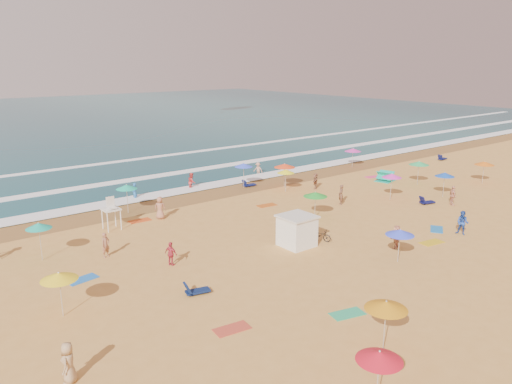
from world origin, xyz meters
TOP-DOWN VIEW (x-y plane):
  - ground at (0.00, 0.00)m, footprint 220.00×220.00m
  - ocean at (0.00, 84.00)m, footprint 220.00×140.00m
  - wet_sand at (0.00, 12.50)m, footprint 220.00×220.00m
  - surf_foam at (0.00, 21.32)m, footprint 200.00×18.70m
  - cabana at (-0.39, -2.31)m, footprint 2.00×2.00m
  - cabana_roof at (-0.39, -2.31)m, footprint 2.20×2.20m
  - bicycle at (1.51, -2.61)m, footprint 1.16×1.65m
  - lifeguard_stand at (-8.77, 8.59)m, footprint 1.20×1.20m
  - beach_umbrellas at (4.02, 0.74)m, footprint 55.01×30.32m
  - loungers at (8.48, -3.24)m, footprint 51.21×28.20m
  - towels at (-1.11, -1.94)m, footprint 41.65×21.02m
  - popup_tents at (22.94, -0.44)m, footprint 9.24×14.56m
  - beachgoers at (-0.53, 4.96)m, footprint 40.36×25.30m

SIDE VIEW (x-z plane):
  - ground at x=0.00m, z-range 0.00..0.00m
  - ocean at x=0.00m, z-range -0.09..0.09m
  - wet_sand at x=0.00m, z-range 0.01..0.01m
  - towels at x=-1.11m, z-range 0.00..0.03m
  - surf_foam at x=0.00m, z-range 0.08..0.12m
  - loungers at x=8.48m, z-range 0.00..0.34m
  - bicycle at x=1.51m, z-range 0.00..0.83m
  - popup_tents at x=22.94m, z-range 0.00..1.20m
  - beachgoers at x=-0.53m, z-range -0.26..1.78m
  - cabana at x=-0.39m, z-range 0.00..2.00m
  - lifeguard_stand at x=-8.77m, z-range 0.00..2.10m
  - cabana_roof at x=-0.39m, z-range 2.00..2.12m
  - beach_umbrellas at x=4.02m, z-range 1.75..2.47m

